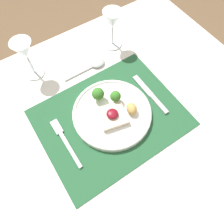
{
  "coord_description": "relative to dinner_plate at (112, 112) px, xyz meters",
  "views": [
    {
      "loc": [
        -0.18,
        -0.28,
        1.4
      ],
      "look_at": [
        0.01,
        0.01,
        0.74
      ],
      "focal_mm": 35.0,
      "sensor_mm": 36.0,
      "label": 1
    }
  ],
  "objects": [
    {
      "name": "ground_plane",
      "position": [
        -0.01,
        -0.01,
        -0.74
      ],
      "size": [
        8.0,
        8.0,
        0.0
      ],
      "primitive_type": "plane",
      "color": "brown"
    },
    {
      "name": "dining_table",
      "position": [
        -0.01,
        -0.01,
        -0.12
      ],
      "size": [
        1.16,
        0.91,
        0.72
      ],
      "color": "white",
      "rests_on": "ground_plane"
    },
    {
      "name": "placemat",
      "position": [
        -0.01,
        -0.01,
        -0.02
      ],
      "size": [
        0.48,
        0.38,
        0.0
      ],
      "primitive_type": "cube",
      "color": "#235633",
      "rests_on": "dining_table"
    },
    {
      "name": "dinner_plate",
      "position": [
        0.0,
        0.0,
        0.0
      ],
      "size": [
        0.27,
        0.27,
        0.07
      ],
      "color": "white",
      "rests_on": "placemat"
    },
    {
      "name": "fork",
      "position": [
        -0.18,
        0.01,
        -0.01
      ],
      "size": [
        0.02,
        0.19,
        0.01
      ],
      "rotation": [
        0.0,
        0.0,
        -0.02
      ],
      "color": "#B2B2B7",
      "rests_on": "placemat"
    },
    {
      "name": "knife",
      "position": [
        0.16,
        -0.02,
        -0.01
      ],
      "size": [
        0.02,
        0.19,
        0.01
      ],
      "rotation": [
        0.0,
        0.0,
        -0.05
      ],
      "color": "#B2B2B7",
      "rests_on": "placemat"
    },
    {
      "name": "spoon",
      "position": [
        0.06,
        0.22,
        -0.01
      ],
      "size": [
        0.18,
        0.05,
        0.02
      ],
      "rotation": [
        0.0,
        0.0,
        -0.07
      ],
      "color": "#B2B2B7",
      "rests_on": "dining_table"
    },
    {
      "name": "wine_glass_near",
      "position": [
        0.18,
        0.28,
        0.09
      ],
      "size": [
        0.08,
        0.08,
        0.16
      ],
      "color": "white",
      "rests_on": "dining_table"
    },
    {
      "name": "wine_glass_far",
      "position": [
        -0.15,
        0.32,
        0.09
      ],
      "size": [
        0.08,
        0.08,
        0.16
      ],
      "color": "white",
      "rests_on": "dining_table"
    }
  ]
}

